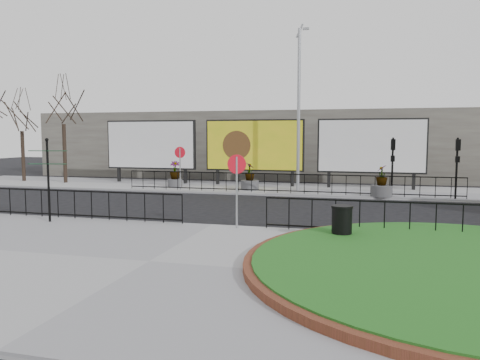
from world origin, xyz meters
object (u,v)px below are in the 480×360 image
(lamp_post, at_px, (299,107))
(planter_a, at_px, (175,176))
(litter_bin, at_px, (342,223))
(planter_b, at_px, (250,180))
(fingerpost_sign, at_px, (48,171))
(billboard_mid, at_px, (254,146))
(planter_c, at_px, (381,186))

(lamp_post, bearing_deg, planter_a, -180.00)
(litter_bin, relative_size, planter_b, 0.67)
(fingerpost_sign, relative_size, planter_a, 1.93)
(billboard_mid, xyz_separation_m, planter_b, (0.30, -2.42, -1.93))
(planter_b, bearing_deg, planter_c, -9.11)
(litter_bin, xyz_separation_m, planter_b, (-5.70, 12.03, 0.02))
(fingerpost_sign, height_order, planter_a, fingerpost_sign)
(planter_a, bearing_deg, planter_b, -5.30)
(lamp_post, distance_m, planter_c, 6.32)
(planter_a, bearing_deg, lamp_post, 0.00)
(billboard_mid, height_order, fingerpost_sign, billboard_mid)
(fingerpost_sign, height_order, planter_b, fingerpost_sign)
(lamp_post, height_order, fingerpost_sign, lamp_post)
(fingerpost_sign, xyz_separation_m, litter_bin, (10.35, -0.47, -1.29))
(litter_bin, xyz_separation_m, planter_c, (1.50, 10.87, 0.02))
(billboard_mid, relative_size, planter_b, 3.98)
(fingerpost_sign, distance_m, planter_a, 12.06)
(planter_b, bearing_deg, fingerpost_sign, -111.91)
(lamp_post, height_order, planter_b, lamp_post)
(lamp_post, relative_size, planter_c, 5.78)
(lamp_post, relative_size, fingerpost_sign, 3.06)
(billboard_mid, bearing_deg, planter_b, -82.92)
(planter_a, height_order, planter_c, planter_c)
(billboard_mid, height_order, lamp_post, lamp_post)
(planter_b, bearing_deg, litter_bin, -64.64)
(lamp_post, bearing_deg, planter_b, -170.67)
(planter_b, distance_m, planter_c, 7.29)
(lamp_post, bearing_deg, litter_bin, -76.51)
(fingerpost_sign, height_order, planter_c, fingerpost_sign)
(billboard_mid, xyz_separation_m, lamp_post, (3.01, -1.97, 2.23))
(planter_b, bearing_deg, lamp_post, 9.33)
(planter_b, height_order, planter_c, planter_c)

